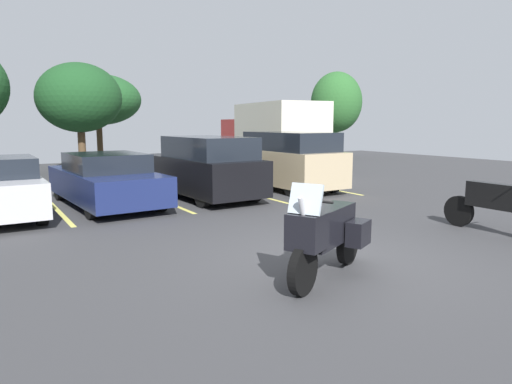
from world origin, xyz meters
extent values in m
cube|color=#38383A|center=(0.00, 0.00, -0.05)|extent=(44.00, 44.00, 0.10)
cylinder|color=black|center=(-1.27, -0.93, 0.33)|extent=(0.65, 0.40, 0.66)
cylinder|color=black|center=(0.16, -0.22, 0.33)|extent=(0.65, 0.40, 0.66)
cube|color=black|center=(-0.56, -0.58, 0.78)|extent=(1.23, 0.85, 0.53)
cylinder|color=#B2B2B7|center=(-1.16, -0.87, 0.75)|extent=(0.49, 0.29, 1.13)
cylinder|color=black|center=(-1.09, -0.84, 1.22)|extent=(0.31, 0.57, 0.04)
cube|color=black|center=(-1.18, -0.88, 0.83)|extent=(0.59, 0.59, 0.47)
cube|color=#B2C1CC|center=(-1.22, -0.91, 1.26)|extent=(0.34, 0.47, 0.39)
cube|color=black|center=(-0.09, -0.70, 0.63)|extent=(0.50, 0.41, 0.36)
cube|color=black|center=(-0.38, -0.13, 0.63)|extent=(0.50, 0.41, 0.36)
cylinder|color=black|center=(4.08, 0.56, 0.33)|extent=(0.12, 0.66, 0.66)
cube|color=black|center=(4.08, -0.25, 0.77)|extent=(0.24, 1.23, 0.51)
cube|color=#EAE066|center=(-3.09, 7.20, 0.00)|extent=(0.12, 4.88, 0.01)
cube|color=#EAE066|center=(-0.27, 7.20, 0.00)|extent=(0.12, 4.88, 0.01)
cube|color=#EAE066|center=(2.55, 7.20, 0.00)|extent=(0.12, 4.88, 0.01)
cube|color=#EAE066|center=(5.36, 7.20, 0.00)|extent=(0.12, 4.88, 0.01)
cylinder|color=black|center=(-3.67, 8.35, 0.35)|extent=(0.23, 0.71, 0.70)
cylinder|color=black|center=(-3.64, 5.37, 0.35)|extent=(0.23, 0.71, 0.70)
cube|color=navy|center=(-1.83, 7.11, 0.58)|extent=(2.23, 4.96, 0.73)
cube|color=black|center=(-1.83, 6.98, 1.18)|extent=(1.91, 2.31, 0.48)
cylinder|color=black|center=(-2.77, 8.70, 0.32)|extent=(0.26, 0.66, 0.65)
cylinder|color=black|center=(-1.10, 8.81, 0.32)|extent=(0.26, 0.66, 0.65)
cylinder|color=black|center=(-2.57, 5.41, 0.32)|extent=(0.26, 0.66, 0.65)
cylinder|color=black|center=(-0.90, 5.52, 0.32)|extent=(0.26, 0.66, 0.65)
cube|color=black|center=(1.00, 7.09, 0.71)|extent=(2.06, 4.84, 1.00)
cube|color=black|center=(1.02, 6.64, 1.51)|extent=(1.83, 3.07, 0.62)
cylinder|color=black|center=(0.13, 8.68, 0.32)|extent=(0.25, 0.65, 0.64)
cylinder|color=black|center=(1.72, 8.75, 0.32)|extent=(0.25, 0.65, 0.64)
cylinder|color=black|center=(0.27, 5.44, 0.32)|extent=(0.25, 0.65, 0.64)
cylinder|color=black|center=(1.86, 5.51, 0.32)|extent=(0.25, 0.65, 0.64)
cube|color=tan|center=(4.15, 7.34, 0.76)|extent=(1.91, 4.76, 1.11)
cube|color=black|center=(4.16, 6.95, 1.62)|extent=(1.74, 3.30, 0.60)
cylinder|color=black|center=(3.34, 8.95, 0.32)|extent=(0.23, 0.63, 0.63)
cylinder|color=black|center=(4.94, 8.96, 0.32)|extent=(0.23, 0.63, 0.63)
cylinder|color=black|center=(3.37, 5.72, 0.32)|extent=(0.23, 0.63, 0.63)
cylinder|color=black|center=(4.97, 5.74, 0.32)|extent=(0.23, 0.63, 0.63)
cube|color=#A51E19|center=(7.47, 15.29, 1.38)|extent=(2.62, 2.27, 2.03)
cube|color=beige|center=(7.01, 11.79, 1.73)|extent=(3.02, 5.35, 2.73)
cylinder|color=black|center=(6.46, 15.35, 0.45)|extent=(0.42, 0.93, 0.90)
cylinder|color=black|center=(8.46, 15.09, 0.45)|extent=(0.42, 0.93, 0.90)
cylinder|color=black|center=(5.86, 10.81, 0.45)|extent=(0.42, 0.93, 0.90)
cylinder|color=black|center=(7.86, 10.54, 0.45)|extent=(0.42, 0.93, 0.90)
cylinder|color=#4C3823|center=(1.07, 20.50, 1.05)|extent=(0.31, 0.31, 2.09)
ellipsoid|color=#1E4C23|center=(1.07, 20.50, 3.46)|extent=(4.57, 4.57, 2.74)
cylinder|color=#4C3823|center=(14.86, 16.99, 0.81)|extent=(0.33, 0.33, 1.63)
ellipsoid|color=#285B28|center=(14.86, 16.99, 3.51)|extent=(3.20, 3.20, 3.76)
cylinder|color=#4C3823|center=(-0.70, 16.10, 0.90)|extent=(0.33, 0.33, 1.80)
ellipsoid|color=#19421E|center=(-0.70, 16.10, 3.31)|extent=(3.63, 3.63, 3.02)
camera|label=1|loc=(-4.76, -5.50, 2.22)|focal=32.26mm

